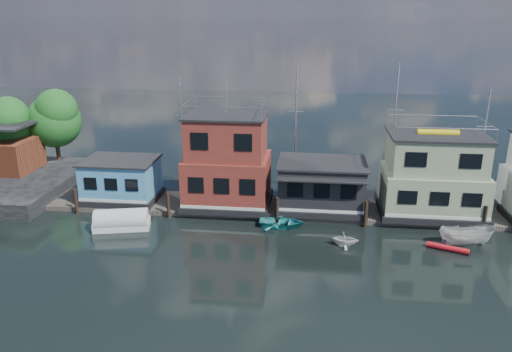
# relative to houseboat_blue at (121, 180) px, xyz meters

# --- Properties ---
(ground) EXTENTS (160.00, 160.00, 0.00)m
(ground) POSITION_rel_houseboat_blue_xyz_m (18.00, -12.00, -2.21)
(ground) COLOR black
(ground) RESTS_ON ground
(dock) EXTENTS (48.00, 5.00, 0.40)m
(dock) POSITION_rel_houseboat_blue_xyz_m (18.00, 0.00, -2.01)
(dock) COLOR #595147
(dock) RESTS_ON ground
(houseboat_blue) EXTENTS (6.40, 4.90, 3.66)m
(houseboat_blue) POSITION_rel_houseboat_blue_xyz_m (0.00, 0.00, 0.00)
(houseboat_blue) COLOR black
(houseboat_blue) RESTS_ON dock
(houseboat_red) EXTENTS (7.40, 5.90, 11.86)m
(houseboat_red) POSITION_rel_houseboat_blue_xyz_m (9.50, 0.00, 1.90)
(houseboat_red) COLOR black
(houseboat_red) RESTS_ON dock
(houseboat_dark) EXTENTS (7.40, 6.10, 4.06)m
(houseboat_dark) POSITION_rel_houseboat_blue_xyz_m (17.50, -0.02, 0.21)
(houseboat_dark) COLOR black
(houseboat_dark) RESTS_ON dock
(houseboat_green) EXTENTS (8.40, 5.90, 7.03)m
(houseboat_green) POSITION_rel_houseboat_blue_xyz_m (26.50, 0.00, 1.34)
(houseboat_green) COLOR black
(houseboat_green) RESTS_ON dock
(pilings) EXTENTS (42.28, 0.28, 2.20)m
(pilings) POSITION_rel_houseboat_blue_xyz_m (17.67, -2.80, -1.11)
(pilings) COLOR #2D2116
(pilings) RESTS_ON ground
(background_masts) EXTENTS (36.40, 0.16, 12.00)m
(background_masts) POSITION_rel_houseboat_blue_xyz_m (22.76, 6.00, 3.35)
(background_masts) COLOR silver
(background_masts) RESTS_ON ground
(shore) EXTENTS (12.40, 15.72, 8.24)m
(shore) POSITION_rel_houseboat_blue_xyz_m (-12.67, 3.86, 1.39)
(shore) COLOR black
(shore) RESTS_ON ground
(tarp_runabout) EXTENTS (4.57, 2.63, 1.74)m
(tarp_runabout) POSITION_rel_houseboat_blue_xyz_m (1.96, -5.39, -1.55)
(tarp_runabout) COLOR silver
(tarp_runabout) RESTS_ON ground
(motorboat) EXTENTS (4.05, 1.73, 1.53)m
(motorboat) POSITION_rel_houseboat_blue_xyz_m (28.01, -5.36, -1.44)
(motorboat) COLOR silver
(motorboat) RESTS_ON ground
(dinghy_teal) EXTENTS (3.63, 2.60, 0.75)m
(dinghy_teal) POSITION_rel_houseboat_blue_xyz_m (14.44, -3.56, -1.83)
(dinghy_teal) COLOR teal
(dinghy_teal) RESTS_ON ground
(red_kayak) EXTENTS (2.87, 1.45, 0.43)m
(red_kayak) POSITION_rel_houseboat_blue_xyz_m (26.50, -6.41, -1.99)
(red_kayak) COLOR red
(red_kayak) RESTS_ON ground
(dinghy_white) EXTENTS (2.17, 1.92, 1.06)m
(dinghy_white) POSITION_rel_houseboat_blue_xyz_m (19.21, -6.42, -1.67)
(dinghy_white) COLOR silver
(dinghy_white) RESTS_ON ground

